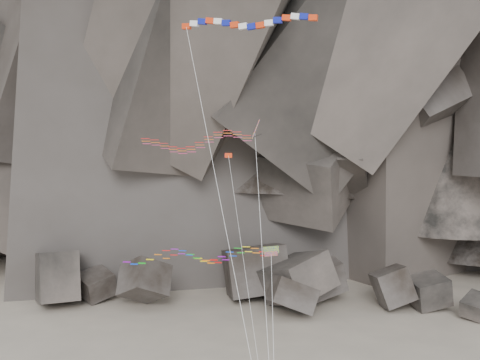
# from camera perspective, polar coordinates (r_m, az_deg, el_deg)

# --- Properties ---
(headland) EXTENTS (110.00, 70.00, 84.00)m
(headland) POSITION_cam_1_polar(r_m,az_deg,el_deg) (114.61, 3.11, 14.48)
(headland) COLOR #514842
(headland) RESTS_ON ground
(boulder_field) EXTENTS (65.13, 14.92, 8.55)m
(boulder_field) POSITION_cam_1_polar(r_m,az_deg,el_deg) (79.47, -0.91, -10.03)
(boulder_field) COLOR #47423F
(boulder_field) RESTS_ON ground
(delta_kite) EXTENTS (12.27, 15.00, 22.14)m
(delta_kite) POSITION_cam_1_polar(r_m,az_deg,el_deg) (48.29, -4.55, 3.72)
(delta_kite) COLOR red
(delta_kite) RESTS_ON ground
(banner_kite) EXTENTS (10.18, 12.12, 29.51)m
(banner_kite) POSITION_cam_1_polar(r_m,az_deg,el_deg) (45.25, 0.70, 14.46)
(banner_kite) COLOR red
(banner_kite) RESTS_ON ground
(parafoil_kite) EXTENTS (12.99, 11.45, 12.48)m
(parafoil_kite) POSITION_cam_1_polar(r_m,az_deg,el_deg) (46.52, -4.57, -7.12)
(parafoil_kite) COLOR #C6E70C
(parafoil_kite) RESTS_ON ground
(pennant_kite) EXTENTS (4.78, 11.97, 19.40)m
(pennant_kite) POSITION_cam_1_polar(r_m,az_deg,el_deg) (43.62, -0.32, -3.38)
(pennant_kite) COLOR red
(pennant_kite) RESTS_ON ground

